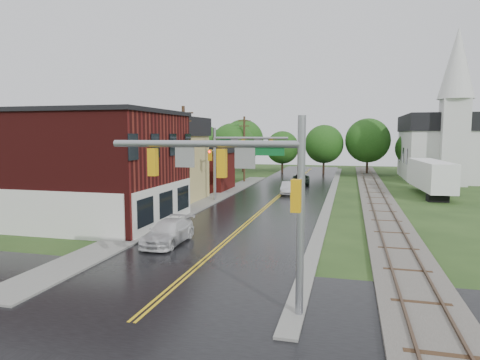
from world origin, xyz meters
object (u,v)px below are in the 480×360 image
at_px(tree_left_c, 185,150).
at_px(sedan_silver, 289,188).
at_px(tree_left_a, 54,150).
at_px(tree_left_b, 127,142).
at_px(traffic_signal_near, 242,178).
at_px(utility_pole_b, 184,156).
at_px(tree_left_e, 233,147).
at_px(suv_dark, 301,180).
at_px(semi_trailer, 430,175).
at_px(utility_pole_c, 244,148).
at_px(traffic_signal_far, 236,151).
at_px(church, 442,140).
at_px(pickup_white, 168,233).
at_px(brick_building, 78,167).

relative_size(tree_left_c, sedan_silver, 1.82).
bearing_deg(tree_left_a, tree_left_b, 78.69).
xyz_separation_m(traffic_signal_near, tree_left_a, (-23.32, 19.90, 0.15)).
bearing_deg(tree_left_b, tree_left_a, -101.31).
bearing_deg(utility_pole_b, tree_left_e, 94.90).
relative_size(suv_dark, semi_trailer, 0.41).
height_order(tree_left_a, sedan_silver, tree_left_a).
bearing_deg(tree_left_c, semi_trailer, -6.89).
height_order(utility_pole_c, tree_left_b, tree_left_b).
height_order(utility_pole_b, utility_pole_c, same).
bearing_deg(tree_left_a, utility_pole_b, 0.45).
height_order(traffic_signal_far, utility_pole_c, utility_pole_c).
bearing_deg(tree_left_b, church, 29.99).
bearing_deg(utility_pole_b, traffic_signal_far, 56.32).
height_order(traffic_signal_near, pickup_white, traffic_signal_near).
xyz_separation_m(church, traffic_signal_near, (-16.53, -51.74, -0.87)).
height_order(tree_left_e, semi_trailer, tree_left_e).
relative_size(tree_left_b, tree_left_e, 1.19).
xyz_separation_m(traffic_signal_far, tree_left_e, (-5.38, 18.90, -0.16)).
xyz_separation_m(utility_pole_c, semi_trailer, (22.45, -7.67, -2.49)).
bearing_deg(suv_dark, traffic_signal_near, -90.86).
xyz_separation_m(utility_pole_b, tree_left_c, (-7.05, 17.90, -0.21)).
relative_size(traffic_signal_far, suv_dark, 1.51).
relative_size(traffic_signal_far, pickup_white, 1.52).
bearing_deg(semi_trailer, traffic_signal_far, -153.98).
height_order(utility_pole_c, tree_left_e, utility_pole_c).
relative_size(sedan_silver, semi_trailer, 0.35).
bearing_deg(tree_left_a, tree_left_e, 65.38).
xyz_separation_m(brick_building, utility_pole_b, (5.68, 7.00, 0.57)).
distance_m(tree_left_a, tree_left_b, 10.22).
distance_m(tree_left_c, tree_left_e, 7.82).
height_order(traffic_signal_far, tree_left_b, tree_left_b).
height_order(tree_left_c, suv_dark, tree_left_c).
distance_m(traffic_signal_near, semi_trailer, 36.53).
distance_m(suv_dark, pickup_white, 32.55).
height_order(traffic_signal_near, utility_pole_b, utility_pole_b).
bearing_deg(traffic_signal_near, semi_trailer, 70.47).
distance_m(church, semi_trailer, 18.30).
distance_m(utility_pole_b, tree_left_b, 14.87).
xyz_separation_m(traffic_signal_near, sedan_silver, (-2.67, 31.51, -4.28)).
bearing_deg(church, utility_pole_b, -130.18).
bearing_deg(sedan_silver, church, 43.67).
xyz_separation_m(church, traffic_signal_far, (-23.47, -26.74, -0.86)).
bearing_deg(church, utility_pole_c, -160.03).
bearing_deg(tree_left_a, utility_pole_c, 59.45).
bearing_deg(tree_left_a, tree_left_c, 71.57).
bearing_deg(church, tree_left_a, -141.37).
bearing_deg(sedan_silver, traffic_signal_near, -87.97).
bearing_deg(church, sedan_silver, -133.51).
relative_size(brick_building, tree_left_c, 1.87).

